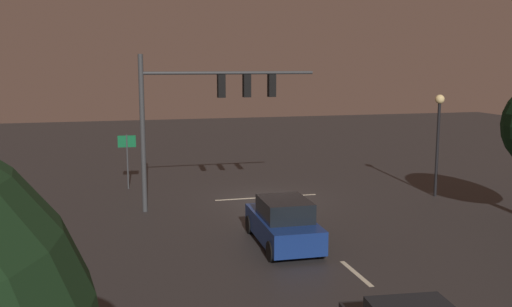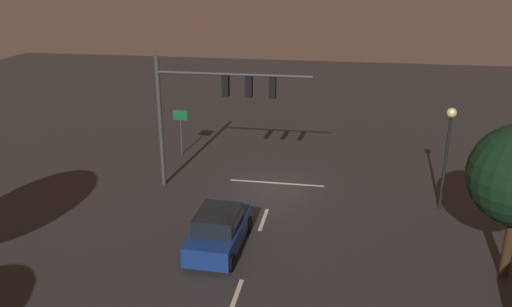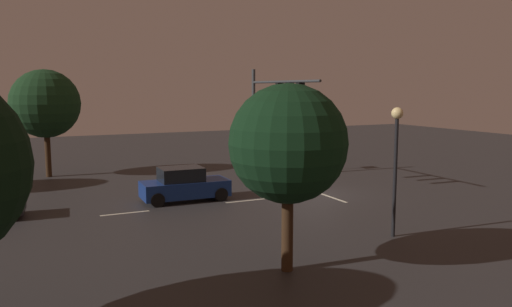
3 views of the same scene
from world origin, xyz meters
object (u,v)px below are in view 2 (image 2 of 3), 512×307
(traffic_signal_assembly, at_px, (213,98))
(street_lamp_left_kerb, at_px, (448,139))
(route_sign, at_px, (181,122))
(car_approaching, at_px, (219,230))

(traffic_signal_assembly, distance_m, street_lamp_left_kerb, 11.13)
(street_lamp_left_kerb, bearing_deg, route_sign, -20.51)
(car_approaching, relative_size, street_lamp_left_kerb, 0.90)
(street_lamp_left_kerb, xyz_separation_m, route_sign, (14.35, -5.37, -1.43))
(car_approaching, bearing_deg, route_sign, -64.94)
(car_approaching, xyz_separation_m, street_lamp_left_kerb, (-9.35, -5.34, 2.65))
(traffic_signal_assembly, distance_m, route_sign, 6.42)
(traffic_signal_assembly, xyz_separation_m, street_lamp_left_kerb, (-11.04, 0.59, -1.30))
(car_approaching, distance_m, route_sign, 11.88)
(traffic_signal_assembly, height_order, street_lamp_left_kerb, traffic_signal_assembly)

